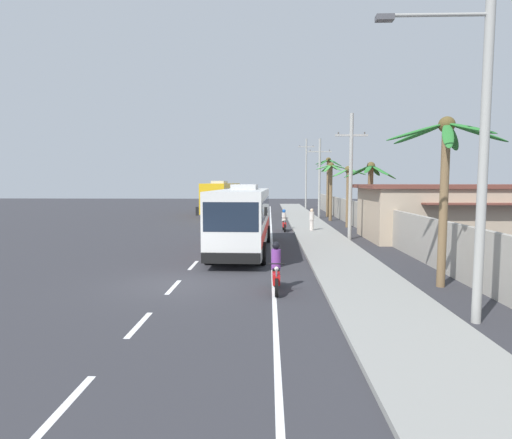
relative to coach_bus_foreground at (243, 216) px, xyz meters
name	(u,v)px	position (x,y,z in m)	size (l,w,h in m)	color
ground_plane	(176,285)	(-1.96, -7.68, -1.86)	(160.00, 160.00, 0.00)	#303035
sidewalk_kerb	(327,244)	(4.84, 2.32, -1.79)	(3.20, 90.00, 0.14)	gray
lane_markings	(253,235)	(0.27, 6.73, -1.86)	(3.70, 71.00, 0.01)	white
boundary_wall	(375,221)	(8.64, 6.32, -0.81)	(0.24, 60.00, 2.11)	#9E998E
coach_bus_foreground	(243,216)	(0.00, 0.00, 0.00)	(3.12, 11.13, 3.58)	silver
coach_bus_far_lane	(222,197)	(-4.05, 26.03, 0.14)	(3.59, 12.45, 3.85)	gold
motorcycle_beside_bus	(284,222)	(2.56, 9.31, -1.19)	(0.56, 1.96, 1.65)	black
motorcycle_trailing	(276,271)	(1.65, -8.43, -1.19)	(0.56, 1.96, 1.67)	black
pedestrian_near_kerb	(312,219)	(4.58, 8.66, -0.88)	(0.36, 0.36, 1.62)	beige
utility_pole_nearest	(482,107)	(6.78, -11.54, 3.71)	(4.06, 0.24, 10.43)	#9E9E99
utility_pole_mid	(351,174)	(6.65, 4.76, 2.34)	(2.08, 0.24, 8.06)	#9E9E99
utility_pole_far	(319,177)	(6.60, 21.05, 2.41)	(2.46, 0.24, 8.14)	#9E9E99
utility_pole_distant	(306,172)	(6.65, 37.35, 3.26)	(2.35, 0.24, 9.81)	#9E9E99
palm_nearest	(348,182)	(7.85, 12.11, 1.84)	(2.80, 2.87, 5.02)	brown
palm_second	(445,162)	(7.50, -7.70, 2.53)	(4.09, 3.74, 5.95)	brown
palm_third	(328,177)	(7.76, 22.91, 2.35)	(2.88, 3.00, 6.35)	brown
palm_fourth	(370,184)	(8.38, 6.68, 1.69)	(3.75, 3.69, 5.10)	brown
palm_farthest	(331,179)	(7.33, 18.08, 2.14)	(3.05, 2.72, 5.60)	brown
roadside_building	(489,212)	(15.48, 4.74, -0.07)	(16.36, 7.09, 3.56)	tan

